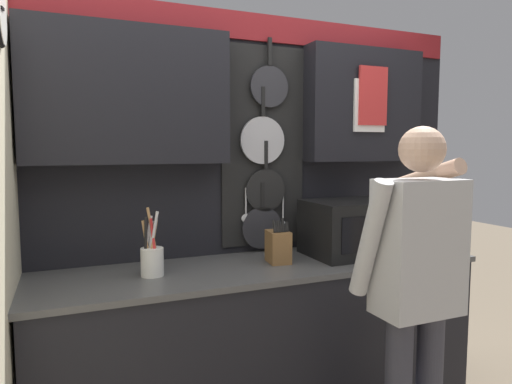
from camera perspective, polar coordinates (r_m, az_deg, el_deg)
name	(u,v)px	position (r m, az deg, el deg)	size (l,w,h in m)	color
base_cabinet_counter	(264,347)	(2.64, 1.05, -18.81)	(2.38, 0.64, 0.92)	black
back_wall_unit	(244,163)	(2.66, -1.53, 3.59)	(2.95, 0.23, 2.32)	black
microwave	(352,228)	(2.72, 11.86, -4.40)	(0.51, 0.39, 0.32)	black
knife_block	(278,246)	(2.50, 2.79, -6.76)	(0.13, 0.16, 0.25)	brown
utensil_crock	(152,258)	(2.30, -12.89, -8.05)	(0.11, 0.11, 0.34)	white
person	(416,275)	(2.20, 19.34, -9.82)	(0.54, 0.64, 1.64)	#383842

